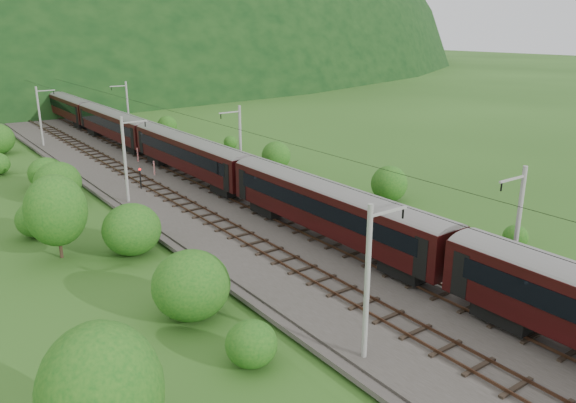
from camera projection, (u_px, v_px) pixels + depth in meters
ground at (444, 325)px, 31.59m from camera, size 600.00×600.00×0.00m
railbed at (330, 264)px, 39.27m from camera, size 14.00×220.00×0.30m
track_left at (303, 269)px, 37.86m from camera, size 2.40×220.00×0.27m
track_right at (355, 253)px, 40.55m from camera, size 2.40×220.00×0.27m
catenary_left at (126, 158)px, 51.52m from camera, size 2.54×192.28×8.00m
catenary_right at (240, 142)px, 58.38m from camera, size 2.54×192.28×8.00m
overhead_wires at (332, 167)px, 37.19m from camera, size 4.83×198.00×0.03m
train at (192, 149)px, 59.33m from camera, size 3.05×168.24×5.31m
hazard_post_near at (154, 168)px, 61.87m from camera, size 0.17×0.17×1.58m
hazard_post_far at (138, 155)px, 67.98m from camera, size 0.18×0.18×1.68m
signal at (140, 177)px, 56.50m from camera, size 0.24×0.24×2.13m
vegetation_left at (77, 231)px, 39.49m from camera, size 13.24×149.78×6.35m
vegetation_right at (372, 189)px, 52.78m from camera, size 7.38×106.65×3.12m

